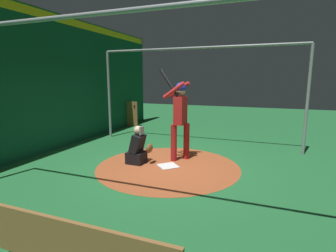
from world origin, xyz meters
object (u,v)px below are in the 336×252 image
at_px(home_plate, 168,166).
at_px(catcher, 138,149).
at_px(bat_rack, 130,115).
at_px(batter, 180,113).

distance_m(home_plate, catcher, 0.83).
height_order(catcher, bat_rack, bat_rack).
bearing_deg(bat_rack, catcher, -58.74).
bearing_deg(batter, home_plate, -98.06).
height_order(batter, catcher, batter).
xyz_separation_m(batter, catcher, (-0.83, -0.63, -0.82)).
xyz_separation_m(home_plate, batter, (0.08, 0.59, 1.17)).
height_order(home_plate, bat_rack, bat_rack).
relative_size(home_plate, batter, 0.19).
xyz_separation_m(home_plate, bat_rack, (-3.41, 4.34, 0.48)).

